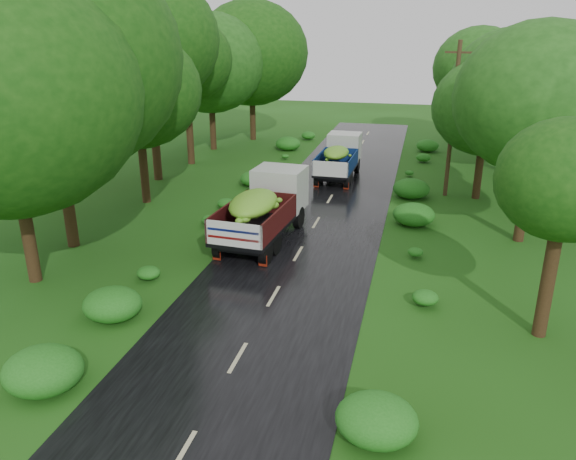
% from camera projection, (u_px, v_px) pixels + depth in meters
% --- Properties ---
extents(ground, '(120.00, 120.00, 0.00)m').
position_uv_depth(ground, '(182.00, 455.00, 12.57)').
color(ground, '#1B450E').
rests_on(ground, ground).
extents(road, '(6.50, 80.00, 0.02)m').
position_uv_depth(road, '(248.00, 340.00, 17.13)').
color(road, black).
rests_on(road, ground).
extents(road_lines, '(0.12, 69.60, 0.00)m').
position_uv_depth(road_lines, '(257.00, 324.00, 18.03)').
color(road_lines, '#BFB78C').
rests_on(road_lines, road).
extents(truck_near, '(2.82, 6.75, 2.77)m').
position_uv_depth(truck_near, '(265.00, 205.00, 24.68)').
color(truck_near, black).
rests_on(truck_near, ground).
extents(truck_far, '(2.19, 5.90, 2.46)m').
position_uv_depth(truck_far, '(340.00, 156.00, 34.63)').
color(truck_far, black).
rests_on(truck_far, ground).
extents(utility_pole, '(1.44, 0.43, 8.29)m').
position_uv_depth(utility_pole, '(453.00, 119.00, 30.01)').
color(utility_pole, '#382616').
rests_on(utility_pole, ground).
extents(trees_left, '(6.19, 32.17, 10.06)m').
position_uv_depth(trees_left, '(157.00, 63.00, 30.83)').
color(trees_left, black).
rests_on(trees_left, ground).
extents(trees_right, '(5.68, 32.32, 7.89)m').
position_uv_depth(trees_right, '(505.00, 92.00, 30.79)').
color(trees_right, black).
rests_on(trees_right, ground).
extents(shrubs, '(11.90, 44.00, 0.70)m').
position_uv_depth(shrubs, '(308.00, 230.00, 25.21)').
color(shrubs, '#1E6818').
rests_on(shrubs, ground).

